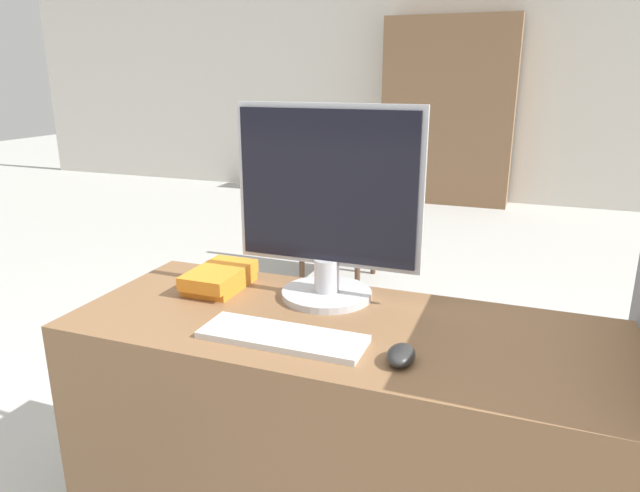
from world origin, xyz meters
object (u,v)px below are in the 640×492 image
Objects in this scene: mouse at (401,355)px; far_chair at (343,206)px; book_stack at (220,278)px; keyboard at (282,337)px; monitor at (327,206)px.

mouse is 0.11× the size of far_chair.
mouse is at bearing -23.52° from book_stack.
far_chair is (-0.64, 2.41, -0.24)m from keyboard.
keyboard is at bearing 177.65° from mouse.
keyboard is (-0.01, -0.30, -0.26)m from monitor.
monitor is at bearing 7.49° from book_stack.
far_chair is (-0.33, 2.15, -0.27)m from book_stack.
monitor is 0.39m from keyboard.
mouse is 2.60m from far_chair.
mouse is at bearing -2.35° from keyboard.
monitor is 1.34× the size of keyboard.
book_stack is at bearing -29.04° from far_chair.
monitor is 0.49m from mouse.
keyboard is 1.72× the size of book_stack.
keyboard is 0.47× the size of far_chair.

